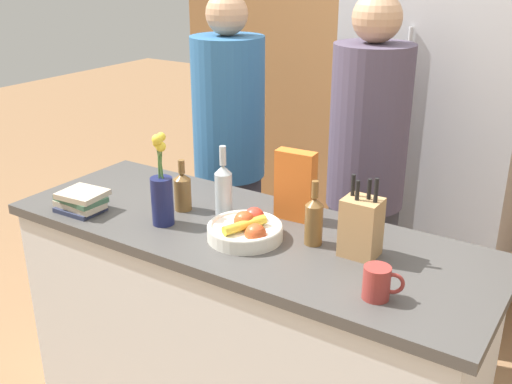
% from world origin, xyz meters
% --- Properties ---
extents(kitchen_island, '(1.89, 0.68, 0.93)m').
position_xyz_m(kitchen_island, '(0.00, 0.00, 0.47)').
color(kitchen_island, silver).
rests_on(kitchen_island, ground_plane).
extents(back_wall_wood, '(3.09, 0.12, 2.60)m').
position_xyz_m(back_wall_wood, '(0.00, 1.69, 1.30)').
color(back_wall_wood, olive).
rests_on(back_wall_wood, ground_plane).
extents(refrigerator, '(0.87, 0.62, 1.93)m').
position_xyz_m(refrigerator, '(0.29, 1.33, 0.96)').
color(refrigerator, '#B7B7BC').
rests_on(refrigerator, ground_plane).
extents(fruit_bowl, '(0.28, 0.28, 0.11)m').
position_xyz_m(fruit_bowl, '(0.06, -0.07, 0.97)').
color(fruit_bowl, silver).
rests_on(fruit_bowl, kitchen_island).
extents(knife_block, '(0.13, 0.11, 0.29)m').
position_xyz_m(knife_block, '(0.45, 0.04, 1.04)').
color(knife_block, tan).
rests_on(knife_block, kitchen_island).
extents(flower_vase, '(0.08, 0.08, 0.36)m').
position_xyz_m(flower_vase, '(-0.28, -0.13, 1.06)').
color(flower_vase, '#191E4C').
rests_on(flower_vase, kitchen_island).
extents(cereal_box, '(0.16, 0.07, 0.28)m').
position_xyz_m(cereal_box, '(0.12, 0.18, 1.07)').
color(cereal_box, orange).
rests_on(cereal_box, kitchen_island).
extents(coffee_mug, '(0.12, 0.08, 0.10)m').
position_xyz_m(coffee_mug, '(0.61, -0.19, 0.99)').
color(coffee_mug, '#99332D').
rests_on(coffee_mug, kitchen_island).
extents(book_stack, '(0.20, 0.16, 0.08)m').
position_xyz_m(book_stack, '(-0.64, -0.22, 0.98)').
color(book_stack, '#2D334C').
rests_on(book_stack, kitchen_island).
extents(bottle_oil, '(0.06, 0.06, 0.24)m').
position_xyz_m(bottle_oil, '(0.28, 0.03, 1.03)').
color(bottle_oil, brown).
rests_on(bottle_oil, kitchen_island).
extents(bottle_vinegar, '(0.07, 0.07, 0.21)m').
position_xyz_m(bottle_vinegar, '(-0.31, 0.02, 1.02)').
color(bottle_vinegar, brown).
rests_on(bottle_vinegar, kitchen_island).
extents(bottle_wine, '(0.07, 0.07, 0.29)m').
position_xyz_m(bottle_wine, '(-0.13, 0.05, 1.05)').
color(bottle_wine, '#B2BCC1').
rests_on(bottle_wine, kitchen_island).
extents(person_at_sink, '(0.36, 0.36, 1.74)m').
position_xyz_m(person_at_sink, '(-0.55, 0.68, 0.97)').
color(person_at_sink, '#383842').
rests_on(person_at_sink, ground_plane).
extents(person_in_blue, '(0.34, 0.34, 1.76)m').
position_xyz_m(person_in_blue, '(0.20, 0.67, 0.99)').
color(person_in_blue, '#383842').
rests_on(person_in_blue, ground_plane).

